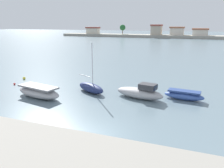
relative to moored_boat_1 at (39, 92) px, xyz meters
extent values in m
plane|color=slate|center=(8.48, -5.23, -0.57)|extent=(400.00, 400.00, 0.00)
ellipsoid|color=#9E9EA3|center=(0.00, 0.00, -0.06)|extent=(5.57, 2.85, 1.03)
cube|color=slate|center=(0.00, 0.00, 0.54)|extent=(4.47, 2.36, 0.16)
ellipsoid|color=navy|center=(4.13, 3.39, -0.08)|extent=(4.05, 2.95, 0.98)
cylinder|color=silver|center=(4.44, 3.23, 2.55)|extent=(0.10, 0.10, 4.28)
cylinder|color=#B7B7BC|center=(3.19, 3.90, 1.06)|extent=(1.92, 1.08, 0.08)
ellipsoid|color=#9E9EA3|center=(9.46, 3.34, -0.06)|extent=(5.15, 2.62, 1.01)
cube|color=#333338|center=(10.30, 3.17, 0.72)|extent=(1.77, 1.39, 0.55)
cube|color=black|center=(11.08, 3.02, 0.78)|extent=(0.27, 1.00, 0.39)
ellipsoid|color=#3856A8|center=(13.62, 4.40, -0.20)|extent=(3.86, 1.56, 0.75)
cube|color=navy|center=(13.62, 4.40, 0.26)|extent=(3.10, 1.29, 0.16)
sphere|color=yellow|center=(-6.59, 5.47, -0.39)|extent=(0.37, 0.37, 0.37)
sphere|color=red|center=(-5.77, 2.87, -0.44)|extent=(0.26, 0.26, 0.26)
cube|color=#9E998C|center=(8.48, 99.41, 0.11)|extent=(130.63, 9.31, 1.35)
cube|color=beige|center=(-40.26, 98.35, 2.23)|extent=(6.73, 3.43, 2.90)
cube|color=brown|center=(-40.26, 98.35, 4.03)|extent=(7.40, 3.77, 0.70)
cube|color=#B2A38E|center=(-5.70, 98.67, 2.93)|extent=(4.74, 5.82, 4.29)
cube|color=brown|center=(-5.70, 98.67, 5.43)|extent=(5.22, 6.40, 0.70)
cube|color=beige|center=(3.99, 100.72, 2.42)|extent=(6.37, 4.68, 3.27)
cube|color=#995B42|center=(3.99, 100.72, 4.40)|extent=(7.01, 5.15, 0.70)
cube|color=beige|center=(14.67, 100.39, 2.09)|extent=(6.82, 5.24, 2.62)
cube|color=#995B42|center=(14.67, 100.39, 3.75)|extent=(7.50, 5.76, 0.70)
cylinder|color=brown|center=(-23.59, 99.49, 1.88)|extent=(0.36, 0.36, 2.19)
sphere|color=#235B2D|center=(-23.59, 99.49, 4.17)|extent=(2.99, 2.99, 2.99)
camera|label=1|loc=(14.51, -17.81, 6.67)|focal=36.68mm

